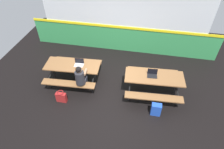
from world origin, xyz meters
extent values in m
cube|color=black|center=(0.00, 0.00, -0.01)|extent=(10.00, 10.00, 0.02)
cube|color=#338C4C|center=(0.00, 2.62, 0.55)|extent=(8.00, 0.12, 1.10)
cube|color=yellow|center=(0.00, 2.55, 1.15)|extent=(8.00, 0.03, 0.10)
cube|color=silver|center=(0.00, 2.62, 1.90)|extent=(6.72, 0.12, 1.40)
cube|color=brown|center=(-1.43, 0.28, 0.72)|extent=(1.96, 0.87, 0.04)
cube|color=brown|center=(-1.39, -0.35, 0.43)|extent=(1.84, 0.39, 0.04)
cube|color=brown|center=(-1.47, 0.91, 0.43)|extent=(1.84, 0.39, 0.04)
cube|color=black|center=(-2.20, 0.23, 0.35)|extent=(0.04, 0.04, 0.70)
cube|color=black|center=(-2.20, 0.23, 0.39)|extent=(0.14, 1.55, 0.04)
cube|color=black|center=(-2.17, -0.28, 0.21)|extent=(0.04, 0.04, 0.41)
cube|color=black|center=(-2.24, 0.74, 0.21)|extent=(0.04, 0.04, 0.41)
cube|color=black|center=(-0.65, 0.33, 0.35)|extent=(0.04, 0.04, 0.70)
cube|color=black|center=(-0.65, 0.33, 0.39)|extent=(0.14, 1.55, 0.04)
cube|color=black|center=(-0.61, -0.18, 0.21)|extent=(0.04, 0.04, 0.41)
cube|color=black|center=(-0.68, 0.84, 0.21)|extent=(0.04, 0.04, 0.41)
cube|color=brown|center=(1.43, 0.22, 0.72)|extent=(1.96, 0.87, 0.04)
cube|color=brown|center=(1.47, -0.42, 0.43)|extent=(1.84, 0.39, 0.04)
cube|color=brown|center=(1.39, 0.85, 0.43)|extent=(1.84, 0.39, 0.04)
cube|color=black|center=(0.65, 0.17, 0.35)|extent=(0.04, 0.04, 0.70)
cube|color=black|center=(0.65, 0.17, 0.39)|extent=(0.14, 1.55, 0.04)
cube|color=black|center=(0.68, -0.34, 0.21)|extent=(0.04, 0.04, 0.41)
cube|color=black|center=(0.61, 0.67, 0.21)|extent=(0.04, 0.04, 0.41)
cube|color=black|center=(2.20, 0.26, 0.35)|extent=(0.04, 0.04, 0.70)
cube|color=black|center=(2.20, 0.26, 0.39)|extent=(0.14, 1.55, 0.04)
cube|color=black|center=(2.24, -0.24, 0.21)|extent=(0.04, 0.04, 0.41)
cube|color=black|center=(2.17, 0.77, 0.21)|extent=(0.04, 0.04, 0.41)
cylinder|color=#2D2D38|center=(-1.06, -0.01, 0.23)|extent=(0.11, 0.11, 0.45)
cylinder|color=#2D2D38|center=(-0.88, 0.00, 0.23)|extent=(0.11, 0.11, 0.45)
cube|color=#2D2D38|center=(-0.96, -0.15, 0.51)|extent=(0.32, 0.40, 0.12)
cylinder|color=#26262B|center=(-0.95, -0.33, 0.75)|extent=(0.30, 0.30, 0.48)
cylinder|color=#A57A5B|center=(-1.10, -0.13, 0.85)|extent=(0.10, 0.30, 0.08)
cylinder|color=#A57A5B|center=(-0.82, -0.12, 0.85)|extent=(0.10, 0.30, 0.08)
sphere|color=#A57A5B|center=(-0.95, -0.31, 1.08)|extent=(0.20, 0.20, 0.20)
sphere|color=black|center=(-0.95, -0.34, 1.11)|extent=(0.18, 0.18, 0.18)
cube|color=silver|center=(-1.19, 0.30, 0.75)|extent=(0.33, 0.24, 0.01)
cube|color=black|center=(-1.20, 0.40, 0.86)|extent=(0.32, 0.03, 0.21)
cube|color=black|center=(1.35, 0.21, 0.75)|extent=(0.33, 0.24, 0.01)
cube|color=black|center=(1.34, 0.32, 0.86)|extent=(0.32, 0.03, 0.21)
cube|color=#1E47B2|center=(1.57, -0.72, 0.22)|extent=(0.30, 0.18, 0.44)
cube|color=#1E47B2|center=(1.57, -0.61, 0.15)|extent=(0.21, 0.04, 0.19)
cube|color=maroon|center=(-1.51, -0.78, 0.18)|extent=(0.34, 0.14, 0.36)
torus|color=maroon|center=(-1.51, -0.78, 0.42)|extent=(0.21, 0.21, 0.02)
camera|label=1|loc=(0.92, -4.50, 4.90)|focal=30.14mm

